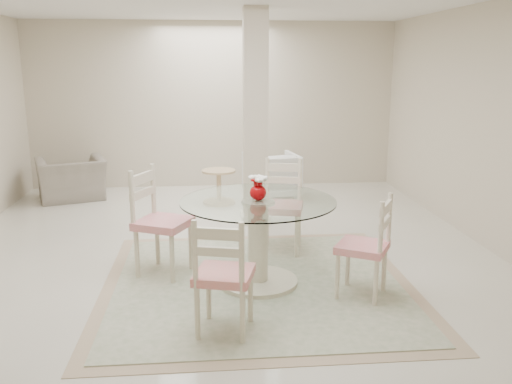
{
  "coord_description": "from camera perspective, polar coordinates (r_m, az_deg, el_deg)",
  "views": [
    {
      "loc": [
        -0.12,
        -5.53,
        2.03
      ],
      "look_at": [
        0.33,
        -0.6,
        0.85
      ],
      "focal_mm": 38.0,
      "sensor_mm": 36.0,
      "label": 1
    }
  ],
  "objects": [
    {
      "name": "ground",
      "position": [
        5.9,
        -3.79,
        -6.77
      ],
      "size": [
        7.0,
        7.0,
        0.0
      ],
      "primitive_type": "plane",
      "color": "white",
      "rests_on": "ground"
    },
    {
      "name": "room_shell",
      "position": [
        5.54,
        -4.09,
        11.56
      ],
      "size": [
        6.02,
        7.02,
        2.71
      ],
      "color": "beige",
      "rests_on": "ground"
    },
    {
      "name": "column",
      "position": [
        6.89,
        -0.06,
        7.74
      ],
      "size": [
        0.3,
        0.3,
        2.7
      ],
      "primitive_type": "cube",
      "color": "beige",
      "rests_on": "ground"
    },
    {
      "name": "area_rug",
      "position": [
        5.17,
        0.2,
        -9.64
      ],
      "size": [
        2.89,
        2.89,
        0.02
      ],
      "color": "tan",
      "rests_on": "ground"
    },
    {
      "name": "dining_table",
      "position": [
        5.02,
        0.21,
        -5.34
      ],
      "size": [
        1.42,
        1.42,
        0.82
      ],
      "rotation": [
        0.0,
        0.0,
        -0.37
      ],
      "color": "beige",
      "rests_on": "ground"
    },
    {
      "name": "red_vase",
      "position": [
        4.88,
        0.25,
        0.48
      ],
      "size": [
        0.18,
        0.17,
        0.23
      ],
      "color": "#AF050A",
      "rests_on": "dining_table"
    },
    {
      "name": "dining_chair_east",
      "position": [
        4.81,
        11.94,
        -4.93
      ],
      "size": [
        0.56,
        0.56,
        1.03
      ],
      "rotation": [
        0.0,
        0.0,
        -2.09
      ],
      "color": "#EFE1C5",
      "rests_on": "ground"
    },
    {
      "name": "dining_chair_north",
      "position": [
        5.93,
        2.78,
        -0.72
      ],
      "size": [
        0.54,
        0.54,
        1.11
      ],
      "rotation": [
        0.0,
        0.0,
        -0.23
      ],
      "color": "#F6EBCA",
      "rests_on": "ground"
    },
    {
      "name": "dining_chair_west",
      "position": [
        5.32,
        -10.47,
        -2.25
      ],
      "size": [
        0.62,
        0.62,
        1.17
      ],
      "rotation": [
        0.0,
        0.0,
        1.13
      ],
      "color": "beige",
      "rests_on": "ground"
    },
    {
      "name": "dining_chair_south",
      "position": [
        4.06,
        -3.58,
        -8.0
      ],
      "size": [
        0.51,
        0.51,
        1.04
      ],
      "rotation": [
        0.0,
        0.0,
        2.89
      ],
      "color": "beige",
      "rests_on": "ground"
    },
    {
      "name": "recliner_taupe",
      "position": [
        8.7,
        -18.85,
        1.31
      ],
      "size": [
        1.2,
        1.12,
        0.63
      ],
      "primitive_type": "imported",
      "rotation": [
        0.0,
        0.0,
        3.48
      ],
      "color": "gray",
      "rests_on": "ground"
    },
    {
      "name": "armchair_white",
      "position": [
        8.29,
        1.61,
        1.74
      ],
      "size": [
        0.87,
        0.89,
        0.71
      ],
      "primitive_type": "imported",
      "rotation": [
        0.0,
        0.0,
        3.31
      ],
      "color": "white",
      "rests_on": "ground"
    },
    {
      "name": "side_table",
      "position": [
        7.98,
        -3.92,
        0.39
      ],
      "size": [
        0.49,
        0.49,
        0.51
      ],
      "color": "#D9BC85",
      "rests_on": "ground"
    }
  ]
}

